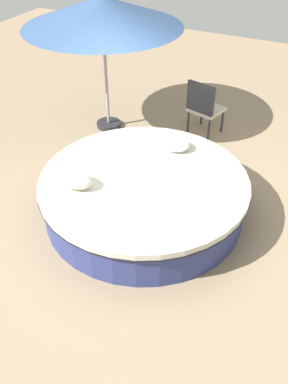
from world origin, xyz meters
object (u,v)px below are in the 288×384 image
Objects in this scene: throw_pillow_1 at (75,179)px; patio_umbrella at (102,12)px; throw_pillow_0 at (175,144)px; round_bed at (144,195)px; patio_chair at (204,105)px.

patio_umbrella is at bearing -68.51° from throw_pillow_1.
throw_pillow_0 is 0.17× the size of patio_umbrella.
round_bed is 0.92m from throw_pillow_0.
patio_chair is at bearing -89.14° from round_bed.
throw_pillow_1 is 2.97m from patio_chair.
round_bed is 3.02m from patio_umbrella.
patio_umbrella is at bearing -30.87° from throw_pillow_0.
throw_pillow_1 is at bearing 60.52° from throw_pillow_0.
throw_pillow_0 is at bearing 149.13° from patio_umbrella.
patio_chair reaches higher than throw_pillow_0.
patio_chair is (0.11, -1.51, -0.09)m from throw_pillow_0.
patio_chair is 2.21m from patio_umbrella.
patio_umbrella is at bearing -48.55° from round_bed.
patio_chair reaches higher than throw_pillow_1.
round_bed is at bearing 131.45° from patio_umbrella.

